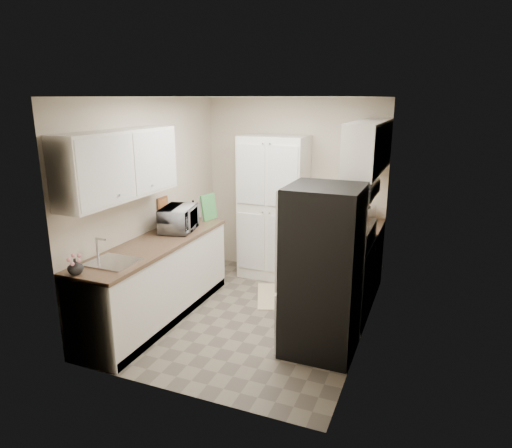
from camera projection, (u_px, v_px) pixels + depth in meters
name	position (u px, v px, depth m)	size (l,w,h in m)	color
ground	(251.00, 315.00, 5.41)	(3.20, 3.20, 0.00)	#665B4C
room_shell	(248.00, 180.00, 4.97)	(2.64, 3.24, 2.52)	beige
pantry_cabinet	(273.00, 208.00, 6.39)	(0.90, 0.55, 2.00)	silver
base_cabinet_left	(157.00, 282.00, 5.27)	(0.60, 2.30, 0.88)	silver
countertop_left	(155.00, 244.00, 5.14)	(0.63, 2.33, 0.04)	brown
base_cabinet_right	(355.00, 259.00, 6.00)	(0.60, 0.80, 0.88)	silver
countertop_right	(357.00, 226.00, 5.87)	(0.63, 0.83, 0.04)	brown
electric_range	(341.00, 278.00, 5.28)	(0.71, 0.78, 1.13)	#B7B7BC
refrigerator	(322.00, 271.00, 4.48)	(0.70, 0.72, 1.70)	#B7B7BC
microwave	(179.00, 219.00, 5.55)	(0.54, 0.36, 0.30)	silver
wine_bottle	(193.00, 213.00, 5.86)	(0.07, 0.07, 0.28)	black
flower_vase	(75.00, 266.00, 4.19)	(0.14, 0.14, 0.15)	white
cutting_board	(209.00, 207.00, 6.05)	(0.02, 0.28, 0.34)	#409248
toaster_oven	(361.00, 214.00, 5.97)	(0.28, 0.36, 0.21)	#B3B2B7
fruit_basket	(361.00, 203.00, 5.90)	(0.27, 0.27, 0.11)	#E04E12
kitchen_mat	(277.00, 296.00, 5.92)	(0.51, 0.81, 0.01)	#D0B98D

